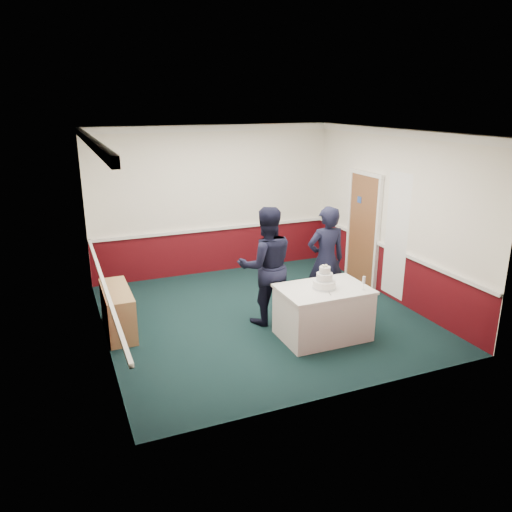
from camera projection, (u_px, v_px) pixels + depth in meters
name	position (u px, v px, depth m)	size (l,w,h in m)	color
ground	(262.00, 316.00, 8.34)	(5.00, 5.00, 0.00)	black
room_shell	(252.00, 193.00, 8.31)	(5.00, 5.00, 3.00)	white
sideboard	(118.00, 311.00, 7.68)	(0.41, 1.20, 0.70)	tan
cake_table	(323.00, 312.00, 7.51)	(1.32, 0.92, 0.79)	white
wedding_cake	(324.00, 281.00, 7.36)	(0.35, 0.35, 0.36)	white
cake_knife	(329.00, 293.00, 7.20)	(0.01, 0.22, 0.01)	silver
champagne_flute	(364.00, 281.00, 7.28)	(0.05, 0.05, 0.21)	silver
person_man	(266.00, 266.00, 7.86)	(0.93, 0.72, 1.90)	black
person_woman	(326.00, 260.00, 8.27)	(0.67, 0.44, 1.83)	black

